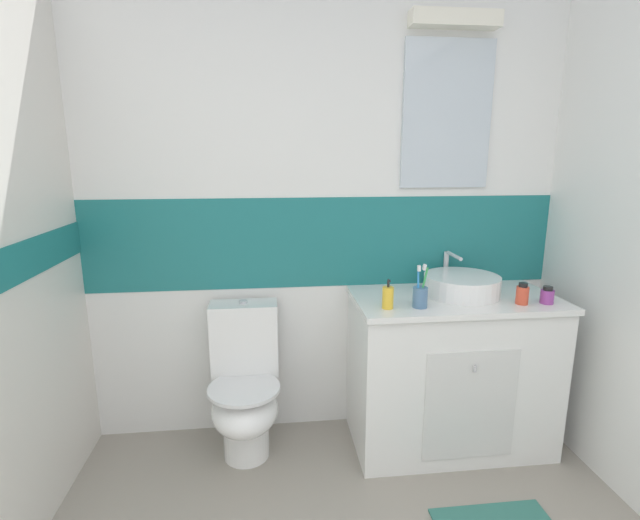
% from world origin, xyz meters
% --- Properties ---
extents(wall_back_tiled, '(3.20, 0.20, 2.50)m').
position_xyz_m(wall_back_tiled, '(0.01, 2.45, 1.26)').
color(wall_back_tiled, white).
rests_on(wall_back_tiled, ground_plane).
extents(vanity_cabinet, '(1.06, 0.57, 0.85)m').
position_xyz_m(vanity_cabinet, '(0.65, 2.13, 0.43)').
color(vanity_cabinet, white).
rests_on(vanity_cabinet, ground_plane).
extents(sink_basin, '(0.40, 0.44, 0.20)m').
position_xyz_m(sink_basin, '(0.69, 2.15, 0.91)').
color(sink_basin, white).
rests_on(sink_basin, vanity_cabinet).
extents(toilet, '(0.37, 0.50, 0.82)m').
position_xyz_m(toilet, '(-0.46, 2.16, 0.37)').
color(toilet, white).
rests_on(toilet, ground_plane).
extents(toothbrush_cup, '(0.07, 0.07, 0.22)m').
position_xyz_m(toothbrush_cup, '(0.41, 1.97, 0.91)').
color(toothbrush_cup, '#4C7299').
rests_on(toothbrush_cup, vanity_cabinet).
extents(soap_dispenser, '(0.05, 0.05, 0.15)m').
position_xyz_m(soap_dispenser, '(0.25, 1.98, 0.91)').
color(soap_dispenser, yellow).
rests_on(soap_dispenser, vanity_cabinet).
extents(hair_gel_jar, '(0.06, 0.06, 0.09)m').
position_xyz_m(hair_gel_jar, '(1.06, 1.96, 0.89)').
color(hair_gel_jar, '#993F99').
rests_on(hair_gel_jar, vanity_cabinet).
extents(lotion_bottle_short, '(0.06, 0.06, 0.11)m').
position_xyz_m(lotion_bottle_short, '(0.93, 1.97, 0.90)').
color(lotion_bottle_short, '#D84C33').
rests_on(lotion_bottle_short, vanity_cabinet).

